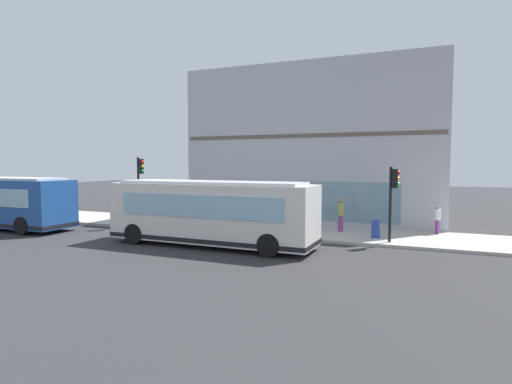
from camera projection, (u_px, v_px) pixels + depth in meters
The scene contains 11 objects.
ground at pixel (257, 249), 18.82m from camera, with size 120.00×120.00×0.00m, color #2D2D30.
sidewalk_curb at pixel (291, 231), 23.43m from camera, with size 4.82×40.00×0.15m, color #B2ADA3.
building_corner at pixel (319, 147), 29.01m from camera, with size 8.12×16.42×10.17m.
city_bus_nearside at pixel (211, 213), 19.49m from camera, with size 2.74×10.08×3.07m.
traffic_light_near_corner at pixel (393, 190), 19.48m from camera, with size 0.32×0.49×3.59m.
traffic_light_down_block at pixel (140, 178), 25.00m from camera, with size 0.32×0.49×4.13m.
fire_hydrant at pixel (266, 224), 23.07m from camera, with size 0.35×0.35×0.74m.
pedestrian_near_hydrant at pixel (437, 218), 21.92m from camera, with size 0.32×0.32×1.54m.
pedestrian_walking_along_curb at pixel (283, 209), 25.06m from camera, with size 0.32×0.32×1.76m.
pedestrian_near_building_entrance at pixel (341, 212), 22.70m from camera, with size 0.32×0.32×1.83m.
newspaper_vending_box at pixel (376, 229), 20.87m from camera, with size 0.44×0.42×0.90m.
Camera 1 is at (-17.17, -7.14, 3.90)m, focal length 28.99 mm.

